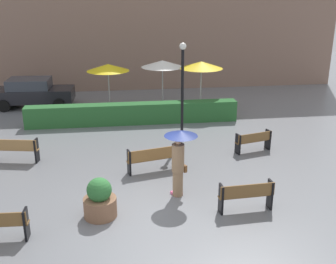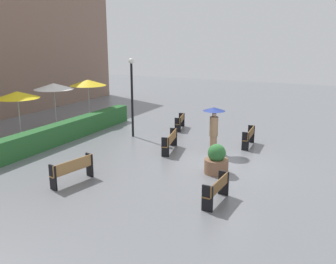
{
  "view_description": "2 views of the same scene",
  "coord_description": "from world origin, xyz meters",
  "px_view_note": "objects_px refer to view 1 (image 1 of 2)",
  "views": [
    {
      "loc": [
        -0.51,
        -10.29,
        6.04
      ],
      "look_at": [
        1.38,
        3.81,
        1.09
      ],
      "focal_mm": 43.48,
      "sensor_mm": 36.0,
      "label": 1
    },
    {
      "loc": [
        -13.88,
        -4.13,
        5.1
      ],
      "look_at": [
        0.19,
        2.67,
        1.06
      ],
      "focal_mm": 38.92,
      "sensor_mm": 36.0,
      "label": 2
    }
  ],
  "objects_px": {
    "bench_far_right": "(254,140)",
    "patio_umbrella_yellow_far": "(201,65)",
    "lamp_post": "(182,83)",
    "patio_umbrella_white": "(162,64)",
    "bench_far_left": "(14,148)",
    "bench_near_right": "(246,195)",
    "bench_mid_center": "(154,157)",
    "parked_car": "(33,92)",
    "planter_pot": "(100,200)",
    "patio_umbrella_yellow": "(108,68)",
    "pedestrian_with_umbrella": "(179,154)"
  },
  "relations": [
    {
      "from": "bench_mid_center",
      "to": "patio_umbrella_yellow_far",
      "type": "xyz_separation_m",
      "value": [
        3.17,
        7.06,
        1.95
      ]
    },
    {
      "from": "lamp_post",
      "to": "pedestrian_with_umbrella",
      "type": "bearing_deg",
      "value": -100.57
    },
    {
      "from": "parked_car",
      "to": "bench_far_left",
      "type": "bearing_deg",
      "value": -85.23
    },
    {
      "from": "patio_umbrella_yellow_far",
      "to": "lamp_post",
      "type": "bearing_deg",
      "value": -112.04
    },
    {
      "from": "planter_pot",
      "to": "lamp_post",
      "type": "height_order",
      "value": "lamp_post"
    },
    {
      "from": "pedestrian_with_umbrella",
      "to": "patio_umbrella_yellow",
      "type": "height_order",
      "value": "patio_umbrella_yellow"
    },
    {
      "from": "patio_umbrella_yellow",
      "to": "patio_umbrella_yellow_far",
      "type": "distance_m",
      "value": 4.77
    },
    {
      "from": "bench_near_right",
      "to": "lamp_post",
      "type": "bearing_deg",
      "value": 98.16
    },
    {
      "from": "bench_near_right",
      "to": "patio_umbrella_white",
      "type": "distance_m",
      "value": 11.36
    },
    {
      "from": "planter_pot",
      "to": "lamp_post",
      "type": "xyz_separation_m",
      "value": [
        3.29,
        5.76,
        2.0
      ]
    },
    {
      "from": "bench_far_right",
      "to": "patio_umbrella_yellow_far",
      "type": "relative_size",
      "value": 0.58
    },
    {
      "from": "bench_far_right",
      "to": "bench_far_left",
      "type": "bearing_deg",
      "value": 178.78
    },
    {
      "from": "pedestrian_with_umbrella",
      "to": "bench_near_right",
      "type": "bearing_deg",
      "value": -34.86
    },
    {
      "from": "bench_mid_center",
      "to": "pedestrian_with_umbrella",
      "type": "distance_m",
      "value": 2.14
    },
    {
      "from": "planter_pot",
      "to": "patio_umbrella_yellow_far",
      "type": "xyz_separation_m",
      "value": [
        4.96,
        9.89,
        1.98
      ]
    },
    {
      "from": "lamp_post",
      "to": "parked_car",
      "type": "relative_size",
      "value": 0.97
    },
    {
      "from": "patio_umbrella_yellow",
      "to": "bench_mid_center",
      "type": "bearing_deg",
      "value": -78.88
    },
    {
      "from": "bench_far_right",
      "to": "planter_pot",
      "type": "distance_m",
      "value": 7.2
    },
    {
      "from": "bench_far_right",
      "to": "planter_pot",
      "type": "height_order",
      "value": "planter_pot"
    },
    {
      "from": "bench_far_left",
      "to": "patio_umbrella_yellow",
      "type": "height_order",
      "value": "patio_umbrella_yellow"
    },
    {
      "from": "lamp_post",
      "to": "patio_umbrella_white",
      "type": "distance_m",
      "value": 5.12
    },
    {
      "from": "bench_near_right",
      "to": "planter_pot",
      "type": "height_order",
      "value": "planter_pot"
    },
    {
      "from": "parked_car",
      "to": "planter_pot",
      "type": "bearing_deg",
      "value": -72.3
    },
    {
      "from": "patio_umbrella_yellow",
      "to": "parked_car",
      "type": "relative_size",
      "value": 0.59
    },
    {
      "from": "bench_far_right",
      "to": "planter_pot",
      "type": "bearing_deg",
      "value": -144.88
    },
    {
      "from": "lamp_post",
      "to": "patio_umbrella_yellow",
      "type": "xyz_separation_m",
      "value": [
        -3.03,
        4.9,
        -0.18
      ]
    },
    {
      "from": "bench_mid_center",
      "to": "parked_car",
      "type": "bearing_deg",
      "value": 121.36
    },
    {
      "from": "bench_near_right",
      "to": "bench_mid_center",
      "type": "relative_size",
      "value": 0.85
    },
    {
      "from": "bench_near_right",
      "to": "bench_far_left",
      "type": "height_order",
      "value": "bench_far_left"
    },
    {
      "from": "pedestrian_with_umbrella",
      "to": "lamp_post",
      "type": "height_order",
      "value": "lamp_post"
    },
    {
      "from": "lamp_post",
      "to": "parked_car",
      "type": "xyz_separation_m",
      "value": [
        -7.17,
        6.38,
        -1.69
      ]
    },
    {
      "from": "bench_far_left",
      "to": "patio_umbrella_yellow",
      "type": "distance_m",
      "value": 7.44
    },
    {
      "from": "planter_pot",
      "to": "patio_umbrella_yellow_far",
      "type": "relative_size",
      "value": 0.44
    },
    {
      "from": "bench_far_left",
      "to": "planter_pot",
      "type": "distance_m",
      "value": 5.4
    },
    {
      "from": "planter_pot",
      "to": "patio_umbrella_yellow",
      "type": "xyz_separation_m",
      "value": [
        0.26,
        10.66,
        1.82
      ]
    },
    {
      "from": "bench_near_right",
      "to": "bench_far_left",
      "type": "xyz_separation_m",
      "value": [
        -7.38,
        4.61,
        0.02
      ]
    },
    {
      "from": "bench_near_right",
      "to": "bench_far_left",
      "type": "distance_m",
      "value": 8.7
    },
    {
      "from": "lamp_post",
      "to": "parked_car",
      "type": "height_order",
      "value": "lamp_post"
    },
    {
      "from": "patio_umbrella_white",
      "to": "patio_umbrella_yellow_far",
      "type": "bearing_deg",
      "value": -27.87
    },
    {
      "from": "bench_far_right",
      "to": "patio_umbrella_white",
      "type": "height_order",
      "value": "patio_umbrella_white"
    },
    {
      "from": "bench_mid_center",
      "to": "bench_far_left",
      "type": "height_order",
      "value": "bench_far_left"
    },
    {
      "from": "planter_pot",
      "to": "parked_car",
      "type": "distance_m",
      "value": 12.74
    },
    {
      "from": "bench_near_right",
      "to": "patio_umbrella_yellow_far",
      "type": "xyz_separation_m",
      "value": [
        0.81,
        10.16,
        1.95
      ]
    },
    {
      "from": "patio_umbrella_white",
      "to": "parked_car",
      "type": "bearing_deg",
      "value": 169.78
    },
    {
      "from": "bench_far_right",
      "to": "parked_car",
      "type": "height_order",
      "value": "parked_car"
    },
    {
      "from": "parked_car",
      "to": "bench_mid_center",
      "type": "bearing_deg",
      "value": -58.64
    },
    {
      "from": "parked_car",
      "to": "lamp_post",
      "type": "bearing_deg",
      "value": -41.66
    },
    {
      "from": "bench_near_right",
      "to": "planter_pot",
      "type": "bearing_deg",
      "value": 176.31
    },
    {
      "from": "lamp_post",
      "to": "patio_umbrella_white",
      "type": "relative_size",
      "value": 1.58
    },
    {
      "from": "bench_far_left",
      "to": "lamp_post",
      "type": "xyz_separation_m",
      "value": [
        6.52,
        1.42,
        1.96
      ]
    }
  ]
}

